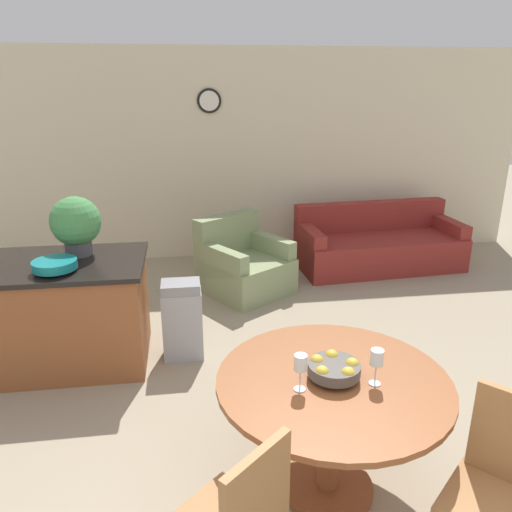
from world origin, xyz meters
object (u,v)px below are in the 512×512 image
Objects in this scene: teal_bowl at (55,265)px; couch at (378,246)px; wine_glass_left at (301,364)px; dining_table at (332,405)px; kitchen_island at (60,313)px; fruit_bowl at (334,368)px; wine_glass_right at (377,359)px; trash_bin at (182,320)px; potted_plant at (76,224)px; armchair at (243,267)px; dining_chair_near_right at (501,484)px.

teal_bowl is 0.16× the size of couch.
teal_bowl reaches higher than wine_glass_left.
kitchen_island reaches higher than dining_table.
wine_glass_left is (-0.20, -0.08, 0.09)m from fruit_bowl.
couch is (1.68, 3.58, -0.31)m from dining_table.
wine_glass_right is at bearing -116.26° from couch.
trash_bin is (-1.03, 1.74, -0.56)m from wine_glass_right.
fruit_bowl is at bearing -119.41° from couch.
dining_table is 2.57m from potted_plant.
kitchen_island is 4.34× the size of teal_bowl.
wine_glass_right reaches higher than kitchen_island.
dining_table is at bearing -43.08° from kitchen_island.
dining_table is 1.09× the size of armchair.
teal_bowl is 0.48× the size of trash_bin.
armchair is (1.62, 1.54, -0.67)m from teal_bowl.
kitchen_island reaches higher than couch.
kitchen_island is (-1.83, 1.71, -0.37)m from fruit_bowl.
wine_glass_right is 2.74m from kitchen_island.
fruit_bowl is 0.14× the size of couch.
teal_bowl is 0.28× the size of armchair.
kitchen_island is (-2.46, 2.31, -0.07)m from dining_chair_near_right.
wine_glass_right is (-0.43, 0.52, 0.39)m from dining_chair_near_right.
fruit_bowl is 1.39× the size of wine_glass_left.
dining_chair_near_right reaches higher than fruit_bowl.
kitchen_island is 3.98m from couch.
wine_glass_right is at bearing -1.76° from dining_chair_near_right.
dining_table is 3.05m from armchair.
dining_table is at bearing -48.66° from potted_plant.
teal_bowl is 0.46m from potted_plant.
potted_plant is at bearing 1.02° from dining_chair_near_right.
potted_plant is at bearing 126.56° from wine_glass_left.
wine_glass_right reaches higher than dining_chair_near_right.
dining_table is at bearing 5.00° from dining_chair_near_right.
dining_chair_near_right is 4.31m from couch.
dining_chair_near_right is at bearing -43.30° from dining_table.
dining_table is 4.49× the size of fruit_bowl.
wine_glass_left and wine_glass_right have the same top height.
teal_bowl reaches higher than kitchen_island.
wine_glass_left is 0.14× the size of kitchen_island.
potted_plant is (-1.65, 1.88, 0.35)m from fruit_bowl.
wine_glass_right is 0.18× the size of armchair.
dining_table is at bearing -40.24° from teal_bowl.
potted_plant is 2.10m from armchair.
kitchen_island reaches higher than armchair.
wine_glass_right is at bearing -0.88° from wine_glass_left.
kitchen_island is at bearing 107.66° from teal_bowl.
kitchen_island is at bearing -175.70° from armchair.
potted_plant reaches higher than wine_glass_right.
fruit_bowl is 0.58× the size of potted_plant.
dining_table is 2.51m from kitchen_island.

